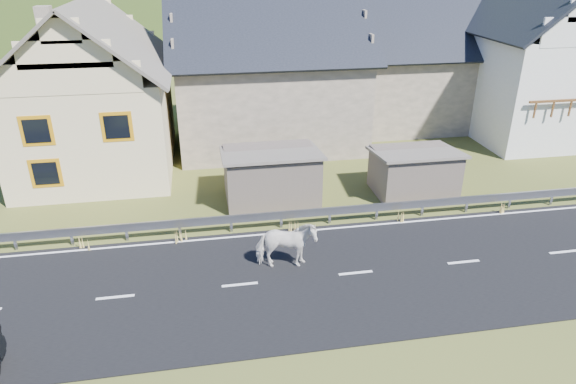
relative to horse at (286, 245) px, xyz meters
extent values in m
plane|color=#3F451A|center=(2.30, -0.80, -0.92)|extent=(160.00, 160.00, 0.00)
cube|color=black|center=(2.30, -0.80, -0.90)|extent=(60.00, 7.00, 0.04)
cube|color=silver|center=(2.30, -0.80, -0.87)|extent=(60.00, 6.60, 0.01)
cube|color=#93969B|center=(2.30, 2.88, -0.34)|extent=(28.00, 0.08, 0.34)
cube|color=#93969B|center=(-9.70, 2.90, -0.57)|extent=(0.10, 0.06, 0.70)
cube|color=#93969B|center=(-7.70, 2.90, -0.57)|extent=(0.10, 0.06, 0.70)
cube|color=#93969B|center=(-5.70, 2.90, -0.57)|extent=(0.10, 0.06, 0.70)
cube|color=#93969B|center=(-3.70, 2.90, -0.57)|extent=(0.10, 0.06, 0.70)
cube|color=#93969B|center=(-1.70, 2.90, -0.57)|extent=(0.10, 0.06, 0.70)
cube|color=#93969B|center=(0.30, 2.90, -0.57)|extent=(0.10, 0.06, 0.70)
cube|color=#93969B|center=(2.30, 2.90, -0.57)|extent=(0.10, 0.06, 0.70)
cube|color=#93969B|center=(4.30, 2.90, -0.57)|extent=(0.10, 0.06, 0.70)
cube|color=#93969B|center=(6.30, 2.90, -0.57)|extent=(0.10, 0.06, 0.70)
cube|color=#93969B|center=(8.30, 2.90, -0.57)|extent=(0.10, 0.06, 0.70)
cube|color=#93969B|center=(10.30, 2.90, -0.57)|extent=(0.10, 0.06, 0.70)
cube|color=#93969B|center=(12.30, 2.90, -0.57)|extent=(0.10, 0.06, 0.70)
cube|color=#6B5E53|center=(0.30, 5.70, 0.18)|extent=(4.30, 3.30, 2.40)
cube|color=#6B5E53|center=(6.80, 5.20, 0.08)|extent=(3.80, 2.90, 2.20)
cube|color=beige|center=(-7.70, 11.20, 1.58)|extent=(7.00, 9.00, 5.00)
cube|color=#C3800D|center=(-9.30, 6.70, 2.48)|extent=(1.30, 0.12, 1.30)
cube|color=#C3800D|center=(-6.10, 6.70, 2.48)|extent=(1.30, 0.12, 1.30)
cube|color=#C3800D|center=(-9.30, 6.70, 0.58)|extent=(1.30, 0.12, 1.30)
cube|color=tan|center=(-9.70, 12.70, 5.64)|extent=(0.70, 0.70, 2.40)
cube|color=tan|center=(1.30, 14.20, 1.58)|extent=(10.00, 9.00, 5.00)
cube|color=tan|center=(11.30, 16.20, 1.38)|extent=(9.00, 8.00, 4.60)
cube|color=white|center=(17.30, 13.20, 2.08)|extent=(8.00, 10.00, 6.00)
ellipsoid|color=#2B3D17|center=(7.30, 179.20, -20.92)|extent=(440.00, 280.00, 260.00)
imported|color=silver|center=(0.00, 0.00, 0.00)|extent=(1.14, 2.16, 1.76)
camera|label=1|loc=(-2.56, -15.02, 9.13)|focal=32.00mm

